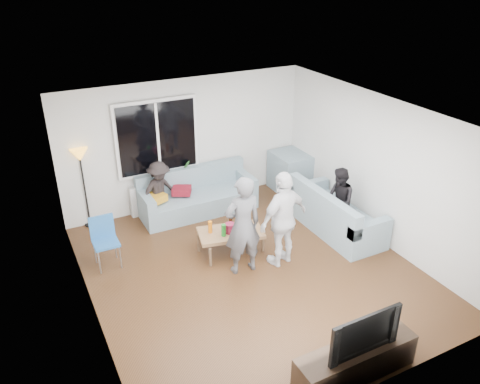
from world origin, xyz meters
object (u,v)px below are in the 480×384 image
floor_lamp (85,188)px  tv_console (355,361)px  coffee_table (231,241)px  player_left (243,226)px  television (360,330)px  side_chair (106,243)px  sofa_back_section (198,192)px  spectator_back (160,191)px  sofa_right_section (337,210)px  spectator_right (339,201)px  player_right (283,219)px

floor_lamp → tv_console: 5.66m
coffee_table → player_left: 0.87m
floor_lamp → tv_console: size_ratio=0.97×
floor_lamp → television: floor_lamp is taller
side_chair → sofa_back_section: bearing=27.5°
sofa_back_section → side_chair: side_chair is taller
spectator_back → player_left: bearing=-90.5°
floor_lamp → player_left: player_left is taller
side_chair → floor_lamp: floor_lamp is taller
sofa_right_section → spectator_back: bearing=55.9°
floor_lamp → coffee_table: bearing=-45.7°
floor_lamp → spectator_right: 4.69m
side_chair → player_left: player_left is taller
sofa_back_section → sofa_right_section: bearing=-42.7°
side_chair → tv_console: side_chair is taller
sofa_right_section → floor_lamp: size_ratio=1.28×
coffee_table → spectator_back: (-0.70, 1.63, 0.40)m
player_right → tv_console: size_ratio=1.03×
coffee_table → player_left: bearing=-97.2°
sofa_right_section → spectator_right: size_ratio=1.59×
side_chair → tv_console: 4.29m
spectator_right → sofa_right_section: bearing=-162.7°
player_left → sofa_back_section: bearing=-90.2°
side_chair → player_left: bearing=-30.1°
floor_lamp → spectator_right: floor_lamp is taller
sofa_back_section → floor_lamp: size_ratio=1.47×
sofa_right_section → player_right: size_ratio=1.21×
floor_lamp → spectator_right: size_ratio=1.24×
coffee_table → player_right: size_ratio=0.66×
coffee_table → spectator_back: spectator_back is taller
side_chair → television: 4.29m
sofa_right_section → side_chair: bearing=79.0°
spectator_back → tv_console: bearing=-96.4°
player_left → spectator_back: 2.32m
sofa_right_section → television: size_ratio=2.03×
player_left → tv_console: 2.66m
spectator_right → sofa_back_section: bearing=-115.8°
sofa_right_section → tv_console: size_ratio=1.25×
sofa_back_section → spectator_back: (-0.76, 0.03, 0.18)m
sofa_back_section → spectator_right: (2.01, -1.88, 0.20)m
floor_lamp → player_left: size_ratio=0.93×
sofa_back_section → spectator_back: spectator_back is taller
spectator_back → tv_console: 4.89m
sofa_back_section → player_right: player_right is taller
spectator_back → coffee_table: bearing=-83.0°
player_right → spectator_back: player_right is taller
sofa_back_section → sofa_right_section: same height
floor_lamp → player_right: bearing=-46.2°
sofa_back_section → spectator_right: bearing=-43.2°
coffee_table → player_right: player_right is taller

